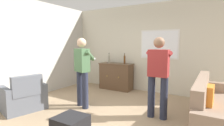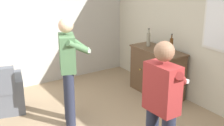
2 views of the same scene
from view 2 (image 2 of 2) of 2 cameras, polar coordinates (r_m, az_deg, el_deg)
wall_back_with_window at (r=5.33m, az=18.16°, el=5.97°), size 5.20×0.15×2.80m
wall_side_left at (r=6.19m, az=-19.32°, el=7.47°), size 0.12×5.20×2.80m
sideboard_cabinet at (r=5.96m, az=8.20°, el=-1.61°), size 1.13×0.49×0.89m
bottle_wine_green at (r=5.99m, az=6.69°, el=4.36°), size 0.07×0.07×0.35m
bottle_liquor_amber at (r=5.61m, az=10.78°, el=3.20°), size 0.06×0.06×0.35m
person_standing_left at (r=4.73m, az=-7.95°, el=-0.70°), size 0.52×0.52×1.68m
person_standing_right at (r=3.52m, az=9.12°, el=-7.80°), size 0.56×0.48×1.68m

